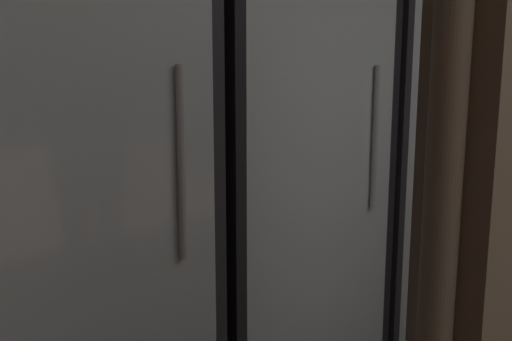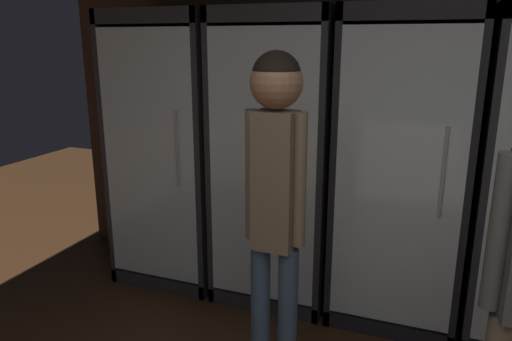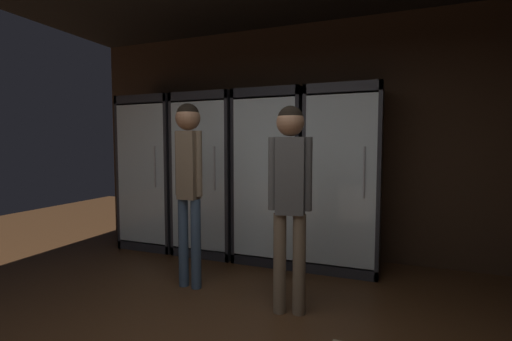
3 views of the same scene
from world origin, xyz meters
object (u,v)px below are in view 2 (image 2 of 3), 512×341
(cooler_center, at_px, (403,172))
(cooler_left, at_px, (280,161))
(cooler_far_left, at_px, (176,152))
(shopper_near, at_px, (275,187))

(cooler_center, bearing_deg, cooler_left, -179.80)
(cooler_far_left, xyz_separation_m, shopper_near, (1.16, -1.11, 0.18))
(cooler_left, bearing_deg, cooler_center, 0.20)
(cooler_center, xyz_separation_m, shopper_near, (-0.47, -1.11, 0.17))
(cooler_far_left, relative_size, cooler_left, 1.00)
(cooler_center, distance_m, shopper_near, 1.22)
(cooler_left, bearing_deg, shopper_near, -72.69)
(cooler_far_left, bearing_deg, cooler_center, 0.03)
(cooler_far_left, distance_m, cooler_center, 1.63)
(shopper_near, bearing_deg, cooler_far_left, 136.19)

